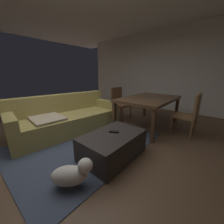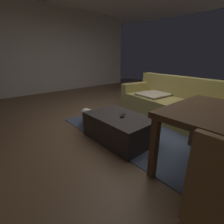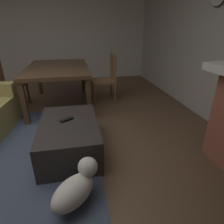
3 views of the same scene
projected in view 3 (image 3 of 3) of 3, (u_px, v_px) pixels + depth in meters
The scene contains 8 objects.
wall_right_window_side at pixel (34, 26), 4.89m from camera, with size 0.12×6.50×2.84m, color white.
area_rug at pixel (10, 157), 2.19m from camera, with size 2.60×2.00×0.01m, color #3D475B.
ottoman_coffee_table at pixel (70, 137), 2.24m from camera, with size 1.03×0.66×0.39m, color #2D2826.
tv_remote at pixel (67, 120), 2.20m from camera, with size 0.05×0.16×0.02m, color black.
dining_table at pixel (58, 70), 3.45m from camera, with size 1.68×1.08×0.74m.
dining_chair_south at pixel (108, 76), 3.68m from camera, with size 0.45×0.45×0.93m.
dining_chair_north at pixel (5, 81), 3.35m from camera, with size 0.47×0.47×0.93m.
small_dog at pixel (76, 187), 1.54m from camera, with size 0.46×0.46×0.33m.
Camera 3 is at (-1.69, -0.93, 1.39)m, focal length 30.14 mm.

